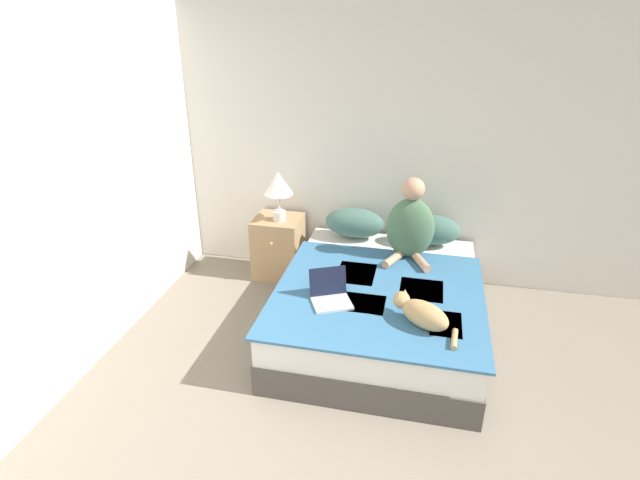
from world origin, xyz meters
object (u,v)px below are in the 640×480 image
(laptop_open, at_px, (330,295))
(person_sitting, at_px, (410,225))
(pillow_near, at_px, (355,223))
(cat_tabby, at_px, (422,313))
(nightstand, at_px, (279,247))
(table_lamp, at_px, (278,186))
(bed, at_px, (380,307))
(pillow_far, at_px, (429,229))

(laptop_open, bearing_deg, person_sitting, 33.61)
(pillow_near, bearing_deg, cat_tabby, -63.08)
(pillow_near, bearing_deg, nightstand, -176.83)
(nightstand, bearing_deg, cat_tabby, -42.29)
(person_sitting, bearing_deg, pillow_near, 149.04)
(table_lamp, bearing_deg, bed, -34.15)
(person_sitting, relative_size, laptop_open, 1.96)
(bed, distance_m, person_sitting, 0.75)
(pillow_near, bearing_deg, person_sitting, -30.96)
(bed, relative_size, pillow_far, 3.47)
(cat_tabby, height_order, nightstand, cat_tabby)
(pillow_near, height_order, nightstand, pillow_near)
(bed, xyz_separation_m, pillow_near, (-0.35, 0.80, 0.38))
(pillow_far, xyz_separation_m, cat_tabby, (-0.01, -1.35, -0.05))
(laptop_open, height_order, table_lamp, table_lamp)
(pillow_far, distance_m, laptop_open, 1.37)
(table_lamp, bearing_deg, pillow_far, 3.30)
(pillow_near, height_order, pillow_far, same)
(laptop_open, bearing_deg, pillow_far, 34.42)
(pillow_far, relative_size, person_sitting, 0.78)
(cat_tabby, bearing_deg, nightstand, -8.34)
(table_lamp, bearing_deg, cat_tabby, -42.11)
(pillow_far, bearing_deg, nightstand, -178.36)
(pillow_far, relative_size, table_lamp, 1.17)
(pillow_near, distance_m, person_sitting, 0.64)
(laptop_open, bearing_deg, bed, 23.04)
(pillow_near, distance_m, cat_tabby, 1.51)
(person_sitting, bearing_deg, nightstand, 167.82)
(person_sitting, distance_m, nightstand, 1.39)
(pillow_near, relative_size, pillow_far, 1.00)
(cat_tabby, bearing_deg, person_sitting, -47.55)
(pillow_near, height_order, laptop_open, pillow_near)
(cat_tabby, distance_m, table_lamp, 1.93)
(person_sitting, distance_m, cat_tabby, 1.06)
(cat_tabby, relative_size, laptop_open, 1.24)
(pillow_far, height_order, person_sitting, person_sitting)
(person_sitting, distance_m, table_lamp, 1.28)
(pillow_near, xyz_separation_m, table_lamp, (-0.72, -0.08, 0.34))
(bed, relative_size, table_lamp, 4.04)
(cat_tabby, bearing_deg, bed, -24.38)
(pillow_near, bearing_deg, pillow_far, 0.00)
(cat_tabby, relative_size, table_lamp, 0.95)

